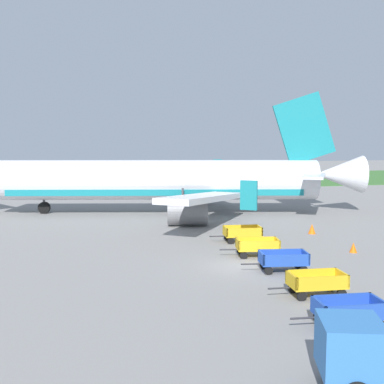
# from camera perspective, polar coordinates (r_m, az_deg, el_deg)

# --- Properties ---
(ground_plane) EXTENTS (220.00, 220.00, 0.00)m
(ground_plane) POSITION_cam_1_polar(r_m,az_deg,el_deg) (28.30, 5.90, -8.42)
(ground_plane) COLOR gray
(grass_strip) EXTENTS (220.00, 28.00, 0.06)m
(grass_strip) POSITION_cam_1_polar(r_m,az_deg,el_deg) (81.06, -6.32, 1.23)
(grass_strip) COLOR #3D7033
(grass_strip) RESTS_ON ground
(airplane) EXTENTS (37.46, 30.27, 11.34)m
(airplane) POSITION_cam_1_polar(r_m,az_deg,el_deg) (46.90, -2.86, 1.27)
(airplane) COLOR silver
(airplane) RESTS_ON ground
(baggage_cart_nearest) EXTENTS (3.59, 1.56, 1.07)m
(baggage_cart_nearest) POSITION_cam_1_polar(r_m,az_deg,el_deg) (20.37, 17.35, -12.83)
(baggage_cart_nearest) COLOR #234CB2
(baggage_cart_nearest) RESTS_ON ground
(baggage_cart_second_in_row) EXTENTS (3.58, 1.53, 1.07)m
(baggage_cart_second_in_row) POSITION_cam_1_polar(r_m,az_deg,el_deg) (23.72, 13.98, -9.99)
(baggage_cart_second_in_row) COLOR gold
(baggage_cart_second_in_row) RESTS_ON ground
(baggage_cart_third_in_row) EXTENTS (3.62, 1.74, 1.07)m
(baggage_cart_third_in_row) POSITION_cam_1_polar(r_m,az_deg,el_deg) (27.43, 10.33, -7.67)
(baggage_cart_third_in_row) COLOR #234CB2
(baggage_cart_third_in_row) RESTS_ON ground
(baggage_cart_fourth_in_row) EXTENTS (3.62, 1.78, 1.07)m
(baggage_cart_fourth_in_row) POSITION_cam_1_polar(r_m,az_deg,el_deg) (30.54, 7.44, -6.17)
(baggage_cart_fourth_in_row) COLOR gold
(baggage_cart_fourth_in_row) RESTS_ON ground
(baggage_cart_far_end) EXTENTS (3.60, 1.60, 1.07)m
(baggage_cart_far_end) POSITION_cam_1_polar(r_m,az_deg,el_deg) (34.55, 5.74, -4.69)
(baggage_cart_far_end) COLOR gold
(baggage_cart_far_end) RESTS_ON ground
(service_truck_beside_carts) EXTENTS (4.74, 3.09, 2.10)m
(service_truck_beside_carts) POSITION_cam_1_polar(r_m,az_deg,el_deg) (15.53, 19.38, -17.14)
(service_truck_beside_carts) COLOR slate
(service_truck_beside_carts) RESTS_ON ground
(traffic_cone_near_plane) EXTENTS (0.47, 0.47, 0.62)m
(traffic_cone_near_plane) POSITION_cam_1_polar(r_m,az_deg,el_deg) (32.94, 17.88, -6.03)
(traffic_cone_near_plane) COLOR orange
(traffic_cone_near_plane) RESTS_ON ground
(traffic_cone_mid_apron) EXTENTS (0.55, 0.55, 0.73)m
(traffic_cone_mid_apron) POSITION_cam_1_polar(r_m,az_deg,el_deg) (38.33, 13.49, -4.10)
(traffic_cone_mid_apron) COLOR orange
(traffic_cone_mid_apron) RESTS_ON ground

